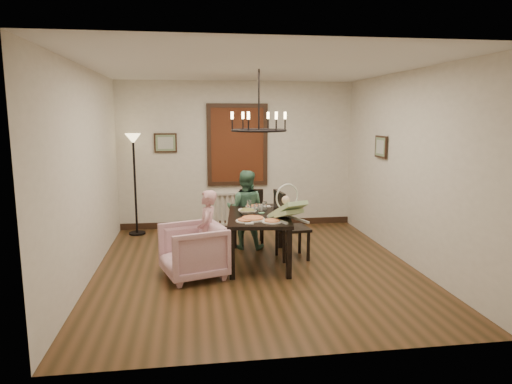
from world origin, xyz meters
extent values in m
cube|color=brown|center=(0.00, 0.00, 0.00)|extent=(4.50, 5.00, 0.01)
cube|color=white|center=(0.00, 0.00, 2.80)|extent=(4.50, 5.00, 0.01)
cube|color=silver|center=(0.00, 2.50, 1.40)|extent=(4.50, 0.01, 2.80)
cube|color=silver|center=(-2.25, 0.00, 1.40)|extent=(0.01, 5.00, 2.80)
cube|color=silver|center=(2.25, 0.00, 1.40)|extent=(0.01, 5.00, 2.80)
cube|color=black|center=(0.08, 0.24, 0.71)|extent=(1.05, 1.65, 0.05)
cube|color=black|center=(-0.37, -0.43, 0.34)|extent=(0.07, 0.07, 0.68)
cube|color=black|center=(-0.21, 1.00, 0.34)|extent=(0.07, 0.07, 0.68)
cube|color=black|center=(0.38, -0.51, 0.34)|extent=(0.07, 0.07, 0.68)
cube|color=black|center=(0.54, 0.92, 0.34)|extent=(0.07, 0.07, 0.68)
imported|color=beige|center=(-0.89, -0.27, 0.36)|extent=(1.00, 0.98, 0.73)
imported|color=#CE9195|center=(-0.68, -0.12, 0.48)|extent=(0.29, 0.39, 0.96)
imported|color=#416E54|center=(-0.03, 1.00, 0.53)|extent=(0.61, 0.53, 1.07)
imported|color=white|center=(-0.08, 0.25, 0.77)|extent=(0.32, 0.32, 0.08)
cylinder|color=tan|center=(-0.06, -0.13, 0.75)|extent=(0.34, 0.34, 0.04)
cylinder|color=silver|center=(0.05, 0.26, 0.81)|extent=(0.08, 0.08, 0.15)
cube|color=#633113|center=(0.00, 2.46, 1.60)|extent=(1.00, 0.03, 1.40)
cube|color=black|center=(-1.35, 2.47, 1.65)|extent=(0.42, 0.03, 0.36)
cube|color=black|center=(2.21, 0.90, 1.65)|extent=(0.03, 0.42, 0.36)
torus|color=black|center=(0.08, 0.24, 1.95)|extent=(0.80, 0.80, 0.04)
camera|label=1|loc=(-0.88, -6.23, 2.17)|focal=32.00mm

